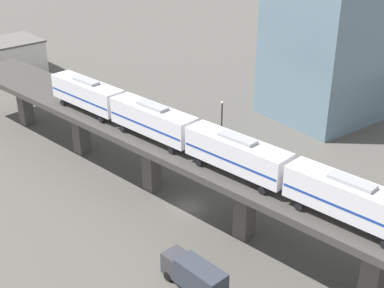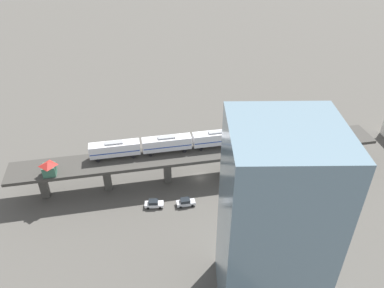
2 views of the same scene
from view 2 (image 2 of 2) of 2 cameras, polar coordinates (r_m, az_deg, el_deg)
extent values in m
plane|color=#4C4944|center=(98.18, 1.24, -5.04)|extent=(400.00, 400.00, 0.00)
cube|color=#393733|center=(93.50, 1.30, -1.31)|extent=(24.65, 92.03, 0.80)
cube|color=#47443F|center=(96.89, -21.71, -5.72)|extent=(2.09, 2.09, 7.39)
cube|color=#47443F|center=(94.67, -12.83, -4.88)|extent=(2.09, 2.09, 7.39)
cube|color=#47443F|center=(94.79, -3.77, -3.90)|extent=(2.09, 2.09, 7.39)
cube|color=#47443F|center=(97.26, 5.02, -2.86)|extent=(2.09, 2.09, 7.39)
cube|color=#47443F|center=(101.90, 13.18, -1.83)|extent=(2.09, 2.09, 7.39)
cube|color=#47443F|center=(108.43, 20.48, -0.87)|extent=(2.09, 2.09, 7.39)
cube|color=silver|center=(91.55, -11.69, -0.72)|extent=(4.89, 12.31, 3.10)
cube|color=navy|center=(91.71, -11.67, -0.87)|extent=(4.89, 12.08, 0.24)
cube|color=gray|center=(90.60, -11.81, 0.18)|extent=(2.13, 4.38, 0.36)
cylinder|color=black|center=(93.99, -14.11, -1.65)|extent=(0.37, 0.87, 0.84)
cylinder|color=black|center=(92.04, -14.13, -2.50)|extent=(0.37, 0.87, 0.84)
cylinder|color=black|center=(93.63, -9.01, -1.11)|extent=(0.37, 0.87, 0.84)
cylinder|color=black|center=(91.68, -8.91, -1.95)|extent=(0.37, 0.87, 0.84)
cube|color=silver|center=(91.86, -3.86, 0.12)|extent=(4.89, 12.31, 3.10)
cube|color=navy|center=(92.03, -3.85, -0.04)|extent=(4.89, 12.08, 0.24)
cube|color=gray|center=(90.92, -3.90, 1.03)|extent=(2.13, 4.38, 0.36)
cylinder|color=black|center=(93.74, -6.45, -0.84)|extent=(0.37, 0.87, 0.84)
cylinder|color=black|center=(91.78, -6.31, -1.66)|extent=(0.37, 0.87, 0.84)
cylinder|color=black|center=(94.50, -1.39, -0.29)|extent=(0.37, 0.87, 0.84)
cylinder|color=black|center=(92.57, -1.13, -1.10)|extent=(0.37, 0.87, 0.84)
cube|color=silver|center=(93.89, 3.78, 0.94)|extent=(4.89, 12.31, 3.10)
cube|color=navy|center=(94.05, 3.77, 0.78)|extent=(4.89, 12.08, 0.24)
cube|color=gray|center=(92.96, 3.82, 1.83)|extent=(2.13, 4.38, 0.36)
cylinder|color=black|center=(95.16, 1.10, -0.02)|extent=(0.37, 0.87, 0.84)
cylinder|color=black|center=(93.24, 1.41, -0.81)|extent=(0.37, 0.87, 0.84)
cylinder|color=black|center=(97.02, 5.96, 0.51)|extent=(0.37, 0.87, 0.84)
cylinder|color=black|center=(95.13, 6.36, -0.26)|extent=(0.37, 0.87, 0.84)
cube|color=silver|center=(97.51, 10.97, 1.69)|extent=(4.89, 12.31, 3.10)
cube|color=navy|center=(97.66, 10.95, 1.54)|extent=(4.89, 12.08, 0.24)
cube|color=gray|center=(96.62, 11.08, 2.56)|extent=(2.13, 4.38, 0.36)
cylinder|color=black|center=(98.20, 8.31, 0.77)|extent=(0.37, 0.87, 0.84)
cylinder|color=black|center=(96.34, 8.75, 0.01)|extent=(0.37, 0.87, 0.84)
cylinder|color=black|center=(101.05, 12.83, 1.26)|extent=(0.37, 0.87, 0.84)
cylinder|color=black|center=(99.24, 13.34, 0.53)|extent=(0.37, 0.87, 0.84)
cube|color=#33604C|center=(91.05, -20.90, -3.70)|extent=(3.25, 3.25, 2.50)
pyramid|color=maroon|center=(90.09, -21.12, -2.84)|extent=(3.74, 3.74, 0.90)
cube|color=silver|center=(89.64, -5.79, -9.14)|extent=(1.93, 4.45, 0.80)
cube|color=#1E2328|center=(89.12, -5.91, -8.77)|extent=(1.71, 2.25, 0.76)
cylinder|color=black|center=(90.64, -6.66, -8.97)|extent=(0.26, 0.67, 0.66)
cylinder|color=black|center=(89.39, -6.72, -9.71)|extent=(0.26, 0.67, 0.66)
cylinder|color=black|center=(90.45, -4.84, -8.94)|extent=(0.26, 0.67, 0.66)
cylinder|color=black|center=(89.20, -4.87, -9.68)|extent=(0.26, 0.67, 0.66)
cube|color=#1E6638|center=(91.01, 9.49, -8.71)|extent=(2.13, 4.52, 0.80)
cube|color=#1E2328|center=(90.48, 9.44, -8.34)|extent=(1.80, 2.32, 0.76)
cylinder|color=black|center=(91.75, 8.53, -8.52)|extent=(0.29, 0.68, 0.66)
cylinder|color=black|center=(90.50, 8.60, -9.24)|extent=(0.29, 0.68, 0.66)
cylinder|color=black|center=(92.09, 10.32, -8.55)|extent=(0.29, 0.68, 0.66)
cylinder|color=black|center=(90.83, 10.41, -9.27)|extent=(0.29, 0.68, 0.66)
cube|color=#B7BABF|center=(89.58, -0.94, -8.96)|extent=(2.52, 4.64, 0.80)
cube|color=#1E2328|center=(89.03, -1.04, -8.60)|extent=(1.99, 2.45, 0.76)
cylinder|color=black|center=(90.31, -1.94, -8.89)|extent=(0.35, 0.69, 0.66)
cylinder|color=black|center=(89.07, -1.77, -9.63)|extent=(0.35, 0.69, 0.66)
cylinder|color=black|center=(90.65, -0.13, -8.67)|extent=(0.35, 0.69, 0.66)
cylinder|color=black|center=(89.41, 0.07, -9.40)|extent=(0.35, 0.69, 0.66)
cube|color=#333338|center=(104.12, -4.11, -1.43)|extent=(2.43, 2.26, 2.30)
cube|color=#2D333D|center=(103.92, -6.09, -1.50)|extent=(2.92, 5.44, 2.70)
cylinder|color=black|center=(103.98, -4.04, -2.26)|extent=(0.47, 1.04, 1.00)
cylinder|color=black|center=(105.59, -4.12, -1.64)|extent=(0.47, 1.04, 1.00)
cylinder|color=black|center=(103.86, -6.88, -2.50)|extent=(0.47, 1.04, 1.00)
cylinder|color=black|center=(105.54, -6.92, -1.84)|extent=(0.47, 1.04, 1.00)
cylinder|color=black|center=(86.43, 9.14, -9.14)|extent=(0.20, 0.20, 6.50)
sphere|color=beige|center=(84.14, 9.35, -7.41)|extent=(0.44, 0.44, 0.44)
cube|color=slate|center=(61.50, 12.28, -12.23)|extent=(16.00, 16.00, 36.00)
camera|label=1|loc=(119.26, -22.34, 18.82)|focal=50.00mm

